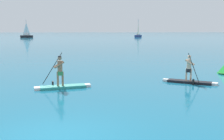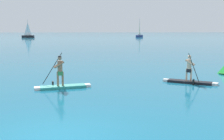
{
  "view_description": "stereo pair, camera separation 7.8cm",
  "coord_description": "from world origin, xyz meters",
  "px_view_note": "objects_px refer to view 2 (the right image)",
  "views": [
    {
      "loc": [
        1.0,
        -7.97,
        3.17
      ],
      "look_at": [
        2.24,
        7.21,
        0.92
      ],
      "focal_mm": 45.22,
      "sensor_mm": 36.0,
      "label": 1
    },
    {
      "loc": [
        1.08,
        -7.98,
        3.17
      ],
      "look_at": [
        2.24,
        7.21,
        0.92
      ],
      "focal_mm": 45.22,
      "sensor_mm": 36.0,
      "label": 2
    }
  ],
  "objects_px": {
    "sailboat_right_horizon": "(139,34)",
    "paddleboarder_mid_center": "(62,82)",
    "paddleboarder_far_right": "(190,78)",
    "sailboat_left_horizon": "(28,35)"
  },
  "relations": [
    {
      "from": "paddleboarder_far_right",
      "to": "sailboat_right_horizon",
      "type": "bearing_deg",
      "value": 112.47
    },
    {
      "from": "paddleboarder_mid_center",
      "to": "sailboat_left_horizon",
      "type": "bearing_deg",
      "value": -90.85
    },
    {
      "from": "sailboat_left_horizon",
      "to": "paddleboarder_mid_center",
      "type": "bearing_deg",
      "value": -64.8
    },
    {
      "from": "paddleboarder_mid_center",
      "to": "paddleboarder_far_right",
      "type": "distance_m",
      "value": 7.36
    },
    {
      "from": "paddleboarder_mid_center",
      "to": "sailboat_left_horizon",
      "type": "xyz_separation_m",
      "value": [
        -19.9,
        84.74,
        0.5
      ]
    },
    {
      "from": "sailboat_right_horizon",
      "to": "paddleboarder_mid_center",
      "type": "bearing_deg",
      "value": -159.72
    },
    {
      "from": "paddleboarder_mid_center",
      "to": "sailboat_left_horizon",
      "type": "relative_size",
      "value": 0.49
    },
    {
      "from": "paddleboarder_far_right",
      "to": "sailboat_left_horizon",
      "type": "relative_size",
      "value": 0.47
    },
    {
      "from": "paddleboarder_mid_center",
      "to": "sailboat_right_horizon",
      "type": "bearing_deg",
      "value": -116.62
    },
    {
      "from": "paddleboarder_mid_center",
      "to": "paddleboarder_far_right",
      "type": "xyz_separation_m",
      "value": [
        7.32,
        0.81,
        -0.01
      ]
    }
  ]
}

